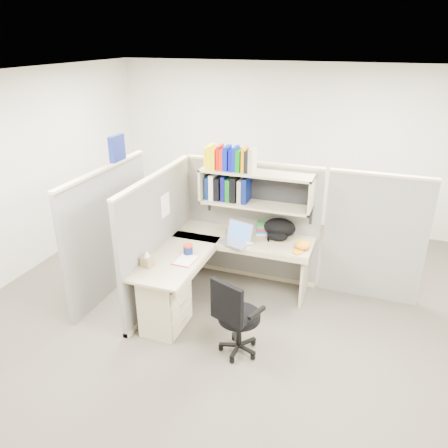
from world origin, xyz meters
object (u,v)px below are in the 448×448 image
at_px(laptop, 234,234).
at_px(task_chair, 237,328).
at_px(desk, 188,284).
at_px(snack_canister, 188,249).
at_px(backpack, 279,229).

bearing_deg(laptop, task_chair, -53.73).
bearing_deg(desk, snack_canister, 109.32).
distance_m(snack_canister, task_chair, 1.13).
bearing_deg(laptop, desk, -102.62).
height_order(backpack, task_chair, backpack).
bearing_deg(backpack, task_chair, -92.38).
bearing_deg(task_chair, snack_canister, 141.90).
bearing_deg(backpack, desk, -129.15).
xyz_separation_m(laptop, snack_canister, (-0.42, -0.44, -0.07)).
bearing_deg(backpack, laptop, -143.16).
bearing_deg(task_chair, laptop, 109.76).
xyz_separation_m(backpack, snack_canister, (-0.89, -0.77, -0.06)).
distance_m(desk, backpack, 1.34).
bearing_deg(task_chair, backpack, 86.56).
distance_m(laptop, backpack, 0.58).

